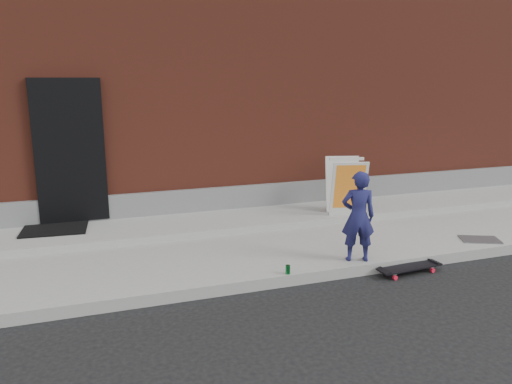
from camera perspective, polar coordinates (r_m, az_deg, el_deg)
name	(u,v)px	position (r m, az deg, el deg)	size (l,w,h in m)	color
ground	(297,286)	(6.33, 4.71, -10.61)	(80.00, 80.00, 0.00)	black
sidewalk	(257,243)	(7.60, 0.17, -5.85)	(20.00, 3.00, 0.15)	gray
apron	(240,219)	(8.38, -1.85, -3.16)	(20.00, 1.20, 0.10)	gray
building	(183,79)	(12.52, -8.31, 12.69)	(20.00, 8.10, 5.00)	maroon
child	(358,216)	(6.66, 11.60, -2.75)	(0.44, 0.29, 1.21)	#1B1B4C
skateboard	(409,268)	(6.94, 17.13, -8.26)	(0.91, 0.30, 0.10)	red
pizza_sign	(346,186)	(8.55, 10.23, 0.67)	(0.74, 0.82, 0.97)	silver
soda_can	(288,270)	(6.25, 3.66, -8.84)	(0.06, 0.06, 0.11)	#197D35
doormat	(55,228)	(8.27, -21.99, -3.89)	(0.94, 0.76, 0.03)	black
utility_plate	(480,240)	(8.21, 24.22, -4.97)	(0.56, 0.36, 0.02)	#5D5E62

